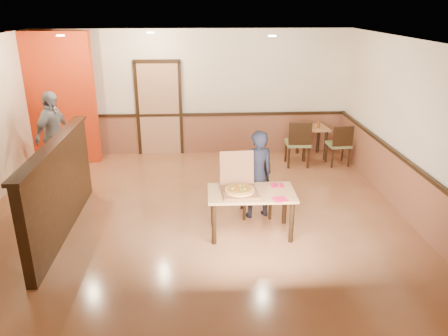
# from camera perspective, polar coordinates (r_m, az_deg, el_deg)

# --- Properties ---
(floor) EXTENTS (7.00, 7.00, 0.00)m
(floor) POSITION_cam_1_polar(r_m,az_deg,el_deg) (7.15, -3.85, -6.95)
(floor) COLOR #B36E45
(floor) RESTS_ON ground
(ceiling) EXTENTS (7.00, 7.00, 0.00)m
(ceiling) POSITION_cam_1_polar(r_m,az_deg,el_deg) (6.35, -4.48, 16.00)
(ceiling) COLOR black
(ceiling) RESTS_ON wall_back
(wall_back) EXTENTS (7.00, 0.00, 7.00)m
(wall_back) POSITION_cam_1_polar(r_m,az_deg,el_deg) (10.01, -3.91, 9.72)
(wall_back) COLOR #FFE9C7
(wall_back) RESTS_ON floor
(wall_right) EXTENTS (0.00, 7.00, 7.00)m
(wall_right) POSITION_cam_1_polar(r_m,az_deg,el_deg) (7.43, 24.04, 3.96)
(wall_right) COLOR #FFE9C7
(wall_right) RESTS_ON floor
(wainscot_back) EXTENTS (7.00, 0.04, 0.90)m
(wainscot_back) POSITION_cam_1_polar(r_m,az_deg,el_deg) (10.21, -3.78, 4.45)
(wainscot_back) COLOR brown
(wainscot_back) RESTS_ON floor
(chair_rail_back) EXTENTS (7.00, 0.06, 0.06)m
(chair_rail_back) POSITION_cam_1_polar(r_m,az_deg,el_deg) (10.07, -3.84, 6.98)
(chair_rail_back) COLOR black
(chair_rail_back) RESTS_ON wall_back
(wainscot_right) EXTENTS (0.04, 7.00, 0.90)m
(wainscot_right) POSITION_cam_1_polar(r_m,az_deg,el_deg) (7.72, 22.81, -2.79)
(wainscot_right) COLOR brown
(wainscot_right) RESTS_ON floor
(chair_rail_right) EXTENTS (0.06, 7.00, 0.06)m
(chair_rail_right) POSITION_cam_1_polar(r_m,az_deg,el_deg) (7.55, 23.17, 0.48)
(chair_rail_right) COLOR black
(chair_rail_right) RESTS_ON wall_right
(back_door) EXTENTS (0.90, 0.06, 2.10)m
(back_door) POSITION_cam_1_polar(r_m,az_deg,el_deg) (10.09, -8.45, 7.59)
(back_door) COLOR tan
(back_door) RESTS_ON wall_back
(booth_partition) EXTENTS (0.20, 3.10, 1.44)m
(booth_partition) POSITION_cam_1_polar(r_m,az_deg,el_deg) (6.98, -20.66, -2.37)
(booth_partition) COLOR black
(booth_partition) RESTS_ON floor
(red_accent_panel) EXTENTS (1.60, 0.20, 2.78)m
(red_accent_panel) POSITION_cam_1_polar(r_m,az_deg,el_deg) (9.99, -20.99, 8.37)
(red_accent_panel) COLOR red
(red_accent_panel) RESTS_ON floor
(spot_a) EXTENTS (0.14, 0.14, 0.02)m
(spot_a) POSITION_cam_1_polar(r_m,az_deg,el_deg) (8.50, -20.59, 15.90)
(spot_a) COLOR beige
(spot_a) RESTS_ON ceiling
(spot_b) EXTENTS (0.14, 0.14, 0.02)m
(spot_b) POSITION_cam_1_polar(r_m,az_deg,el_deg) (8.89, -9.59, 17.05)
(spot_b) COLOR beige
(spot_b) RESTS_ON ceiling
(spot_c) EXTENTS (0.14, 0.14, 0.02)m
(spot_c) POSITION_cam_1_polar(r_m,az_deg,el_deg) (7.95, 6.32, 16.78)
(spot_c) COLOR beige
(spot_c) RESTS_ON ceiling
(main_table) EXTENTS (1.30, 0.75, 0.69)m
(main_table) POSITION_cam_1_polar(r_m,az_deg,el_deg) (6.55, 3.58, -3.98)
(main_table) COLOR tan
(main_table) RESTS_ON floor
(diner_chair) EXTENTS (0.51, 0.51, 1.03)m
(diner_chair) POSITION_cam_1_polar(r_m,az_deg,el_deg) (7.24, 4.15, -1.70)
(diner_chair) COLOR olive
(diner_chair) RESTS_ON floor
(side_chair_left) EXTENTS (0.51, 0.51, 1.01)m
(side_chair_left) POSITION_cam_1_polar(r_m,az_deg,el_deg) (9.41, 9.67, 3.39)
(side_chair_left) COLOR olive
(side_chair_left) RESTS_ON floor
(side_chair_right) EXTENTS (0.48, 0.48, 0.91)m
(side_chair_right) POSITION_cam_1_polar(r_m,az_deg,el_deg) (9.68, 14.89, 3.13)
(side_chair_right) COLOR olive
(side_chair_right) RESTS_ON floor
(side_table) EXTENTS (0.70, 0.70, 0.70)m
(side_table) POSITION_cam_1_polar(r_m,az_deg,el_deg) (10.11, 11.42, 4.37)
(side_table) COLOR tan
(side_table) RESTS_ON floor
(diner) EXTENTS (0.61, 0.49, 1.47)m
(diner) POSITION_cam_1_polar(r_m,az_deg,el_deg) (7.03, 4.34, -0.87)
(diner) COLOR black
(diner) RESTS_ON floor
(passerby) EXTENTS (0.72, 1.10, 1.74)m
(passerby) POSITION_cam_1_polar(r_m,az_deg,el_deg) (9.25, -21.38, 3.99)
(passerby) COLOR gray
(passerby) RESTS_ON floor
(pizza_box) EXTENTS (0.55, 0.64, 0.55)m
(pizza_box) POSITION_cam_1_polar(r_m,az_deg,el_deg) (6.46, 1.98, -2.57)
(pizza_box) COLOR brown
(pizza_box) RESTS_ON main_table
(pizza) EXTENTS (0.46, 0.46, 0.03)m
(pizza) POSITION_cam_1_polar(r_m,az_deg,el_deg) (6.42, 2.06, -2.91)
(pizza) COLOR #CC8E4A
(pizza) RESTS_ON pizza_box
(napkin_near) EXTENTS (0.24, 0.24, 0.01)m
(napkin_near) POSITION_cam_1_polar(r_m,az_deg,el_deg) (6.30, 7.31, -4.05)
(napkin_near) COLOR red
(napkin_near) RESTS_ON main_table
(napkin_far) EXTENTS (0.20, 0.20, 0.01)m
(napkin_far) POSITION_cam_1_polar(r_m,az_deg,el_deg) (6.76, 6.95, -2.26)
(napkin_far) COLOR red
(napkin_far) RESTS_ON main_table
(condiment) EXTENTS (0.06, 0.06, 0.15)m
(condiment) POSITION_cam_1_polar(r_m,az_deg,el_deg) (9.98, 12.20, 5.56)
(condiment) COLOR brown
(condiment) RESTS_ON side_table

